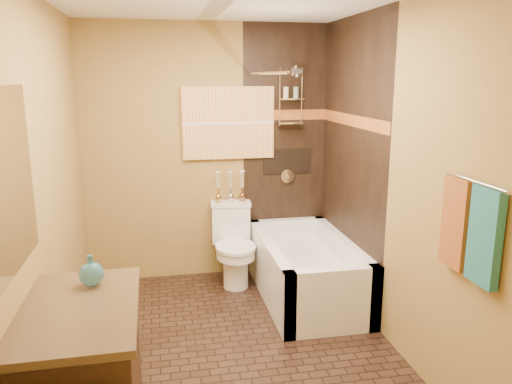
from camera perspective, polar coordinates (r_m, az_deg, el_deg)
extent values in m
plane|color=black|center=(3.94, -2.74, -17.31)|extent=(3.00, 3.00, 0.00)
cube|color=olive|center=(3.52, -22.68, -0.12)|extent=(0.02, 3.00, 2.50)
cube|color=olive|center=(3.83, 15.08, 1.46)|extent=(0.02, 3.00, 2.50)
cube|color=olive|center=(4.95, -5.47, 4.38)|extent=(2.40, 0.02, 2.50)
cube|color=olive|center=(2.06, 3.10, -7.99)|extent=(2.40, 0.02, 2.50)
cube|color=black|center=(5.07, 3.32, 4.62)|extent=(0.85, 0.01, 2.50)
cube|color=black|center=(4.50, 10.78, 3.35)|extent=(0.01, 1.50, 2.50)
cube|color=#903C1A|center=(5.02, 3.40, 8.79)|extent=(0.85, 0.01, 0.10)
cube|color=#903C1A|center=(4.45, 10.86, 8.05)|extent=(0.01, 1.50, 0.10)
cube|color=black|center=(5.08, 3.59, 3.51)|extent=(0.50, 0.01, 0.25)
cylinder|color=silver|center=(4.89, 4.16, 14.06)|extent=(0.02, 0.26, 0.02)
cylinder|color=silver|center=(4.74, 4.63, 13.48)|extent=(0.11, 0.11, 0.09)
cylinder|color=silver|center=(5.09, 3.62, 1.81)|extent=(0.14, 0.02, 0.14)
cylinder|color=silver|center=(4.21, 0.94, 13.45)|extent=(0.03, 1.55, 0.03)
cylinder|color=silver|center=(2.88, 23.55, 1.15)|extent=(0.02, 0.55, 0.02)
cube|color=#206C6C|center=(2.85, 24.69, -4.70)|extent=(0.05, 0.22, 0.52)
cube|color=brown|center=(3.05, 21.88, -3.30)|extent=(0.05, 0.22, 0.52)
cube|color=orange|center=(4.91, -3.18, 7.88)|extent=(0.90, 0.04, 0.70)
cube|color=white|center=(2.60, -26.74, 0.75)|extent=(0.01, 1.00, 0.90)
cube|color=white|center=(4.03, 8.69, -12.30)|extent=(0.80, 0.10, 0.55)
cube|color=white|center=(5.27, 3.55, -5.98)|extent=(0.80, 0.10, 0.55)
cube|color=white|center=(4.55, 1.48, -9.08)|extent=(0.10, 1.50, 0.55)
cube|color=white|center=(4.75, 9.84, -8.34)|extent=(0.10, 1.50, 0.55)
cube|color=white|center=(4.68, 5.73, -9.86)|extent=(0.64, 1.34, 0.35)
cube|color=white|center=(5.01, -2.90, -3.64)|extent=(0.39, 0.20, 0.37)
cube|color=white|center=(4.96, -2.92, -1.34)|extent=(0.41, 0.22, 0.04)
cylinder|color=white|center=(4.86, -2.33, -8.75)|extent=(0.24, 0.24, 0.37)
cylinder|color=white|center=(4.80, -2.35, -6.89)|extent=(0.36, 0.36, 0.10)
cylinder|color=white|center=(4.78, -2.36, -6.28)|extent=(0.38, 0.38, 0.03)
cube|color=black|center=(2.74, -19.66, -12.61)|extent=(0.61, 0.98, 0.04)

